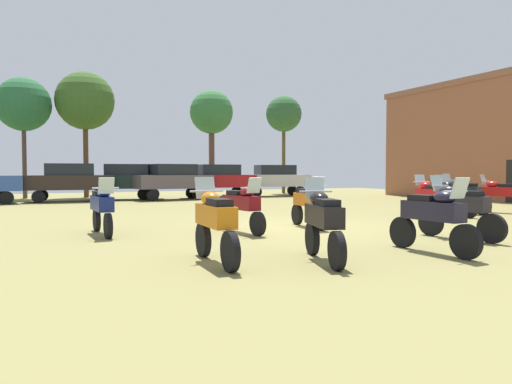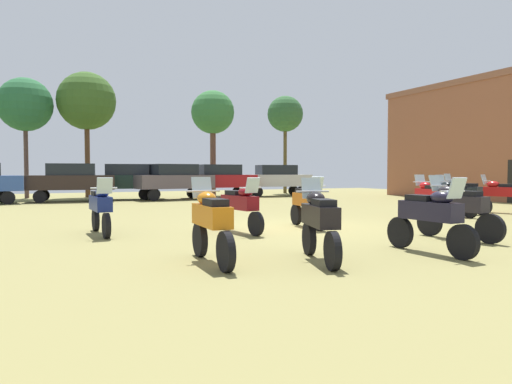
% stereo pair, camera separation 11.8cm
% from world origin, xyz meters
% --- Properties ---
extents(ground_plane, '(44.00, 52.00, 0.02)m').
position_xyz_m(ground_plane, '(0.00, 0.00, 0.01)').
color(ground_plane, olive).
extents(motorcycle_1, '(0.66, 2.21, 1.50)m').
position_xyz_m(motorcycle_1, '(2.16, -3.71, 0.76)').
color(motorcycle_1, black).
rests_on(motorcycle_1, ground).
extents(motorcycle_2, '(0.62, 2.13, 1.49)m').
position_xyz_m(motorcycle_2, '(-4.01, -4.03, 0.75)').
color(motorcycle_2, black).
rests_on(motorcycle_2, ground).
extents(motorcycle_3, '(0.62, 2.20, 1.48)m').
position_xyz_m(motorcycle_3, '(0.15, -4.88, 0.75)').
color(motorcycle_3, black).
rests_on(motorcycle_3, ground).
extents(motorcycle_4, '(0.66, 2.25, 1.50)m').
position_xyz_m(motorcycle_4, '(7.81, 1.17, 0.76)').
color(motorcycle_4, black).
rests_on(motorcycle_4, ground).
extents(motorcycle_5, '(0.75, 2.12, 1.48)m').
position_xyz_m(motorcycle_5, '(5.29, 0.31, 0.74)').
color(motorcycle_5, black).
rests_on(motorcycle_5, ground).
extents(motorcycle_7, '(0.62, 2.15, 1.45)m').
position_xyz_m(motorcycle_7, '(0.22, -0.21, 0.73)').
color(motorcycle_7, black).
rests_on(motorcycle_7, ground).
extents(motorcycle_8, '(0.62, 2.25, 1.47)m').
position_xyz_m(motorcycle_8, '(6.71, 0.63, 0.74)').
color(motorcycle_8, black).
rests_on(motorcycle_8, ground).
extents(motorcycle_9, '(0.62, 2.24, 1.44)m').
position_xyz_m(motorcycle_9, '(-5.26, 0.67, 0.73)').
color(motorcycle_9, black).
rests_on(motorcycle_9, ground).
extents(motorcycle_10, '(0.64, 2.25, 1.44)m').
position_xyz_m(motorcycle_10, '(-1.93, -0.40, 0.73)').
color(motorcycle_10, black).
rests_on(motorcycle_10, ground).
extents(motorcycle_11, '(0.84, 2.15, 1.47)m').
position_xyz_m(motorcycle_11, '(9.41, 0.80, 0.74)').
color(motorcycle_11, black).
rests_on(motorcycle_11, ground).
extents(motorcycle_12, '(0.80, 2.04, 1.47)m').
position_xyz_m(motorcycle_12, '(-2.24, -4.68, 0.74)').
color(motorcycle_12, black).
rests_on(motorcycle_12, ground).
extents(car_1, '(4.51, 2.40, 2.00)m').
position_xyz_m(car_1, '(7.34, 15.47, 1.19)').
color(car_1, black).
rests_on(car_1, ground).
extents(car_2, '(4.35, 1.93, 2.00)m').
position_xyz_m(car_2, '(3.32, 15.15, 1.19)').
color(car_2, black).
rests_on(car_2, ground).
extents(car_3, '(4.53, 2.46, 2.00)m').
position_xyz_m(car_3, '(-2.00, 15.73, 1.19)').
color(car_3, black).
rests_on(car_3, ground).
extents(car_5, '(4.49, 2.31, 2.00)m').
position_xyz_m(car_5, '(-4.99, 15.04, 1.19)').
color(car_5, black).
rests_on(car_5, ground).
extents(car_6, '(4.50, 2.34, 2.00)m').
position_xyz_m(car_6, '(0.36, 14.50, 1.19)').
color(car_6, black).
rests_on(car_6, ground).
extents(tree_2, '(2.60, 2.60, 7.10)m').
position_xyz_m(tree_2, '(9.93, 19.04, 5.75)').
color(tree_2, brown).
rests_on(tree_2, ground).
extents(tree_4, '(3.13, 3.13, 7.08)m').
position_xyz_m(tree_4, '(-7.19, 19.48, 5.51)').
color(tree_4, brown).
rests_on(tree_4, ground).
extents(tree_6, '(3.52, 3.52, 7.67)m').
position_xyz_m(tree_6, '(-3.78, 19.28, 5.89)').
color(tree_6, brown).
rests_on(tree_6, ground).
extents(tree_7, '(2.89, 2.89, 7.02)m').
position_xyz_m(tree_7, '(4.18, 18.61, 5.50)').
color(tree_7, brown).
rests_on(tree_7, ground).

